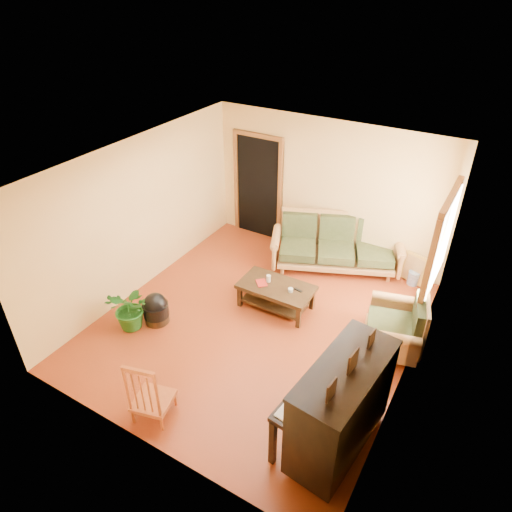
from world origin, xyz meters
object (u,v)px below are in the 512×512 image
Objects in this scene: sofa at (336,245)px; ceramic_crock at (413,278)px; armchair at (394,322)px; piano at (341,409)px; coffee_table at (276,296)px; footstool at (156,311)px; red_chair at (151,387)px; potted_plant at (131,309)px.

ceramic_crock is (1.40, 0.21, -0.36)m from sofa.
piano is (-0.06, -1.95, 0.17)m from armchair.
sofa reaches higher than coffee_table.
sofa is 3.40m from footstool.
red_chair is (-0.68, -4.22, -0.01)m from sofa.
piano is at bearing -106.40° from armchair.
red_chair is (-2.19, -2.68, 0.02)m from armchair.
ceramic_crock is at bearing 78.96° from armchair.
sofa is 2.15m from armchair.
armchair is 2.32× the size of footstool.
piano is 1.98× the size of potted_plant.
coffee_table is 2.66m from red_chair.
potted_plant is at bearing -146.35° from sofa.
coffee_table reaches higher than ceramic_crock.
piano reaches higher than armchair.
sofa is at bearing 57.29° from footstool.
coffee_table is at bearing 68.72° from red_chair.
sofa is 3.75m from potted_plant.
piano reaches higher than red_chair.
ceramic_crock is (3.23, 3.06, -0.07)m from footstool.
sofa reaches higher than footstool.
sofa is 2.37× the size of red_chair.
ceramic_crock is at bearing -14.54° from sofa.
potted_plant is at bearing 126.99° from red_chair.
red_chair is at bearing -143.89° from armchair.
coffee_table reaches higher than footstool.
red_chair is at bearing -154.71° from piano.
armchair reaches higher than potted_plant.
piano reaches higher than footstool.
sofa is at bearing 76.54° from coffee_table.
coffee_table is at bearing -126.70° from sofa.
footstool is at bearing 115.19° from red_chair.
potted_plant is (-1.67, -1.55, 0.15)m from coffee_table.
armchair is 1.96m from piano.
piano is at bearing -90.65° from sofa.
potted_plant reaches higher than footstool.
coffee_table is 2.53m from ceramic_crock.
piano is at bearing -46.10° from coffee_table.
ceramic_crock is at bearing 43.49° from footstool.
coffee_table is at bearing 166.77° from armchair.
armchair is at bearing -68.78° from sofa.
coffee_table is at bearing 41.05° from footstool.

